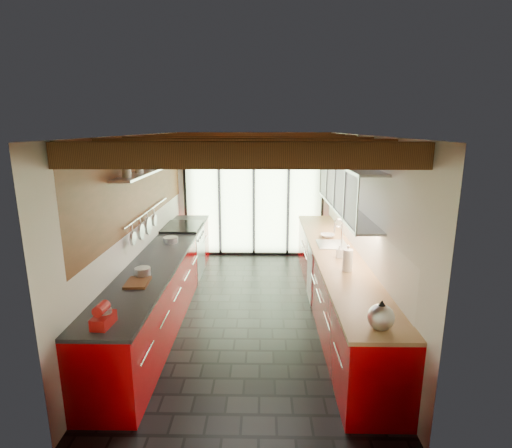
# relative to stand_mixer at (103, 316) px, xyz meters

# --- Properties ---
(ground) EXTENTS (5.50, 5.50, 0.00)m
(ground) POSITION_rel_stand_mixer_xyz_m (1.27, 2.24, -1.01)
(ground) COLOR black
(ground) RESTS_ON ground
(room_shell) EXTENTS (5.50, 5.50, 5.50)m
(room_shell) POSITION_rel_stand_mixer_xyz_m (1.27, 2.24, 0.64)
(room_shell) COLOR silver
(room_shell) RESTS_ON ground
(ceiling_beams) EXTENTS (3.14, 5.06, 4.90)m
(ceiling_beams) POSITION_rel_stand_mixer_xyz_m (1.27, 2.62, 1.45)
(ceiling_beams) COLOR #593316
(ceiling_beams) RESTS_ON ground
(glass_door) EXTENTS (2.95, 0.10, 2.90)m
(glass_door) POSITION_rel_stand_mixer_xyz_m (1.27, 4.94, 0.65)
(glass_door) COLOR #C6EAAD
(glass_door) RESTS_ON ground
(left_counter) EXTENTS (0.68, 5.00, 0.92)m
(left_counter) POSITION_rel_stand_mixer_xyz_m (-0.01, 2.24, -0.55)
(left_counter) COLOR #A60205
(left_counter) RESTS_ON ground
(range_stove) EXTENTS (0.66, 0.90, 0.97)m
(range_stove) POSITION_rel_stand_mixer_xyz_m (-0.01, 3.69, -0.54)
(range_stove) COLOR silver
(range_stove) RESTS_ON ground
(right_counter) EXTENTS (0.68, 5.00, 0.92)m
(right_counter) POSITION_rel_stand_mixer_xyz_m (2.54, 2.24, -0.55)
(right_counter) COLOR #A60205
(right_counter) RESTS_ON ground
(sink_assembly) EXTENTS (0.45, 0.52, 0.43)m
(sink_assembly) POSITION_rel_stand_mixer_xyz_m (2.56, 2.64, -0.05)
(sink_assembly) COLOR silver
(sink_assembly) RESTS_ON right_counter
(upper_cabinets_right) EXTENTS (0.34, 3.00, 3.00)m
(upper_cabinets_right) POSITION_rel_stand_mixer_xyz_m (2.70, 2.54, 0.84)
(upper_cabinets_right) COLOR silver
(upper_cabinets_right) RESTS_ON ground
(left_wall_fixtures) EXTENTS (0.28, 2.60, 0.96)m
(left_wall_fixtures) POSITION_rel_stand_mixer_xyz_m (-0.20, 2.39, 0.87)
(left_wall_fixtures) COLOR silver
(left_wall_fixtures) RESTS_ON ground
(stand_mixer) EXTENTS (0.17, 0.27, 0.23)m
(stand_mixer) POSITION_rel_stand_mixer_xyz_m (0.00, 0.00, 0.00)
(stand_mixer) COLOR #AF100E
(stand_mixer) RESTS_ON left_counter
(pot_large) EXTENTS (0.23, 0.23, 0.12)m
(pot_large) POSITION_rel_stand_mixer_xyz_m (0.00, 1.22, -0.03)
(pot_large) COLOR silver
(pot_large) RESTS_ON left_counter
(pot_small) EXTENTS (0.30, 0.30, 0.09)m
(pot_small) POSITION_rel_stand_mixer_xyz_m (0.00, 2.73, -0.05)
(pot_small) COLOR silver
(pot_small) RESTS_ON left_counter
(cutting_board) EXTENTS (0.27, 0.37, 0.03)m
(cutting_board) POSITION_rel_stand_mixer_xyz_m (0.00, 1.01, -0.08)
(cutting_board) COLOR brown
(cutting_board) RESTS_ON left_counter
(kettle) EXTENTS (0.31, 0.34, 0.29)m
(kettle) POSITION_rel_stand_mixer_xyz_m (2.54, -0.01, 0.03)
(kettle) COLOR silver
(kettle) RESTS_ON right_counter
(paper_towel) EXTENTS (0.16, 0.16, 0.34)m
(paper_towel) POSITION_rel_stand_mixer_xyz_m (2.54, 1.47, 0.05)
(paper_towel) COLOR white
(paper_towel) RESTS_ON right_counter
(soap_bottle) EXTENTS (0.09, 0.09, 0.18)m
(soap_bottle) POSITION_rel_stand_mixer_xyz_m (2.54, 2.02, 0.00)
(soap_bottle) COLOR silver
(soap_bottle) RESTS_ON right_counter
(bowl) EXTENTS (0.25, 0.25, 0.06)m
(bowl) POSITION_rel_stand_mixer_xyz_m (2.54, 3.07, -0.06)
(bowl) COLOR silver
(bowl) RESTS_ON right_counter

